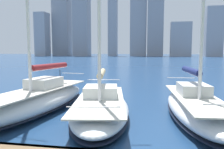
% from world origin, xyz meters
% --- Properties ---
extents(city_skyline, '(165.88, 21.00, 54.54)m').
position_xyz_m(city_skyline, '(16.06, -158.16, 21.43)').
color(city_skyline, '#969BA5').
rests_on(city_skyline, ground).
extents(sailboat_navy, '(2.77, 8.22, 9.78)m').
position_xyz_m(sailboat_navy, '(-4.01, -6.66, 0.67)').
color(sailboat_navy, white).
rests_on(sailboat_navy, ground).
extents(sailboat_tan, '(4.02, 8.36, 9.47)m').
position_xyz_m(sailboat_tan, '(0.69, -6.33, 0.58)').
color(sailboat_tan, silver).
rests_on(sailboat_tan, ground).
extents(sailboat_maroon, '(3.54, 9.12, 9.93)m').
position_xyz_m(sailboat_maroon, '(4.17, -6.59, 0.74)').
color(sailboat_maroon, silver).
rests_on(sailboat_maroon, ground).
extents(channel_buoy, '(0.70, 0.70, 1.40)m').
position_xyz_m(channel_buoy, '(7.65, -17.87, 0.36)').
color(channel_buoy, red).
rests_on(channel_buoy, ground).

